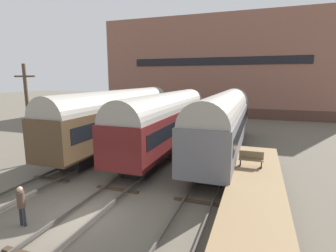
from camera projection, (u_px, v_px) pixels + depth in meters
name	position (u px, v px, depth m)	size (l,w,h in m)	color
ground_plane	(84.00, 216.00, 12.09)	(200.00, 200.00, 0.00)	#60594C
track_left	(8.00, 198.00, 13.58)	(2.60, 60.00, 0.26)	#4C4742
track_middle	(84.00, 213.00, 12.06)	(2.60, 60.00, 0.26)	#4C4742
track_right	(182.00, 233.00, 10.54)	(2.60, 60.00, 0.26)	#4C4742
train_car_maroon	(166.00, 119.00, 22.03)	(3.09, 16.33, 5.09)	black
train_car_grey	(224.00, 119.00, 21.63)	(3.05, 18.51, 5.17)	black
train_car_brown	(119.00, 115.00, 23.94)	(2.96, 18.24, 5.24)	black
station_platform	(255.00, 189.00, 12.64)	(2.73, 15.74, 1.10)	#8C704C
bench	(251.00, 158.00, 15.52)	(1.40, 0.40, 0.91)	brown
person_worker	(21.00, 202.00, 11.12)	(0.32, 0.32, 1.79)	#282833
utility_pole	(28.00, 113.00, 18.88)	(1.80, 0.24, 7.28)	#473828
warehouse_building	(221.00, 68.00, 46.34)	(39.22, 10.80, 16.22)	#4F342A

